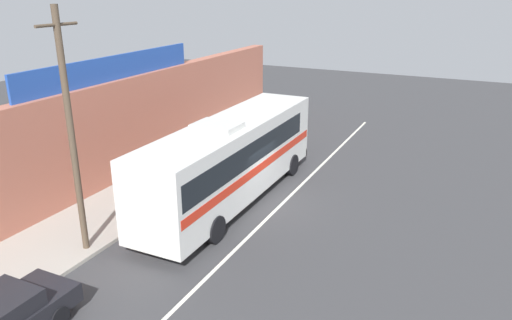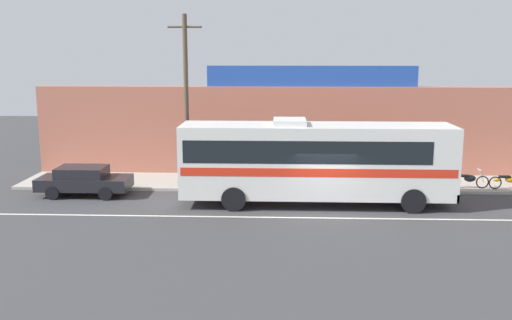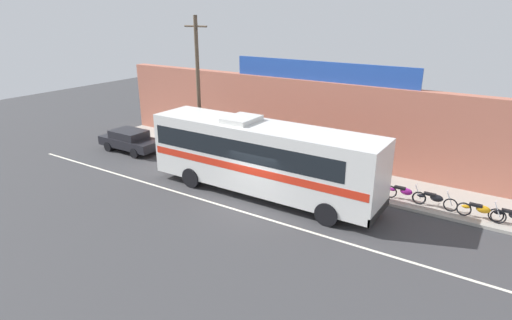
{
  "view_description": "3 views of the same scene",
  "coord_description": "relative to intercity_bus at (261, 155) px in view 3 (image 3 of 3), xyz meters",
  "views": [
    {
      "loc": [
        -17.45,
        -8.1,
        8.9
      ],
      "look_at": [
        1.27,
        0.94,
        1.41
      ],
      "focal_mm": 34.23,
      "sensor_mm": 36.0,
      "label": 1
    },
    {
      "loc": [
        -1.91,
        -23.22,
        6.66
      ],
      "look_at": [
        -2.95,
        1.54,
        1.93
      ],
      "focal_mm": 40.13,
      "sensor_mm": 36.0,
      "label": 2
    },
    {
      "loc": [
        9.86,
        -14.89,
        8.64
      ],
      "look_at": [
        -1.43,
        2.48,
        1.24
      ],
      "focal_mm": 29.6,
      "sensor_mm": 36.0,
      "label": 3
    }
  ],
  "objects": [
    {
      "name": "ground_plane",
      "position": [
        0.4,
        -1.3,
        -2.07
      ],
      "size": [
        70.0,
        70.0,
        0.0
      ],
      "primitive_type": "plane",
      "color": "#3A3A3D"
    },
    {
      "name": "sidewalk_slab",
      "position": [
        0.4,
        3.9,
        -2.0
      ],
      "size": [
        30.0,
        3.6,
        0.14
      ],
      "primitive_type": "cube",
      "color": "#A8A399",
      "rests_on": "ground_plane"
    },
    {
      "name": "storefront_facade",
      "position": [
        0.4,
        6.05,
        0.33
      ],
      "size": [
        30.0,
        0.7,
        4.8
      ],
      "primitive_type": "cube",
      "color": "#B26651",
      "rests_on": "ground_plane"
    },
    {
      "name": "storefront_billboard",
      "position": [
        0.16,
        6.05,
        3.28
      ],
      "size": [
        11.12,
        0.12,
        1.1
      ],
      "primitive_type": "cube",
      "color": "#234CAD",
      "rests_on": "storefront_facade"
    },
    {
      "name": "road_center_stripe",
      "position": [
        0.4,
        -2.1,
        -2.06
      ],
      "size": [
        30.0,
        0.14,
        0.01
      ],
      "primitive_type": "cube",
      "color": "silver",
      "rests_on": "ground_plane"
    },
    {
      "name": "intercity_bus",
      "position": [
        0.0,
        0.0,
        0.0
      ],
      "size": [
        11.75,
        2.68,
        3.78
      ],
      "color": "silver",
      "rests_on": "ground_plane"
    },
    {
      "name": "parked_car",
      "position": [
        -10.63,
        1.13,
        -1.33
      ],
      "size": [
        4.22,
        1.84,
        1.37
      ],
      "color": "black",
      "rests_on": "ground_plane"
    },
    {
      "name": "utility_pole",
      "position": [
        -5.98,
        2.61,
        2.32
      ],
      "size": [
        1.6,
        0.22,
        8.22
      ],
      "color": "brown",
      "rests_on": "sidewalk_slab"
    },
    {
      "name": "motorcycle_orange",
      "position": [
        7.57,
        2.75,
        -1.5
      ],
      "size": [
        1.96,
        0.56,
        0.94
      ],
      "color": "black",
      "rests_on": "sidewalk_slab"
    },
    {
      "name": "motorcycle_blue",
      "position": [
        9.46,
        2.63,
        -1.5
      ],
      "size": [
        1.95,
        0.56,
        0.94
      ],
      "color": "black",
      "rests_on": "sidewalk_slab"
    },
    {
      "name": "motorcycle_black",
      "position": [
        6.23,
        2.75,
        -1.5
      ],
      "size": [
        1.93,
        0.56,
        0.94
      ],
      "color": "black",
      "rests_on": "sidewalk_slab"
    },
    {
      "name": "pedestrian_far_left",
      "position": [
        3.46,
        3.27,
        -1.0
      ],
      "size": [
        0.3,
        0.48,
        1.61
      ],
      "color": "black",
      "rests_on": "sidewalk_slab"
    },
    {
      "name": "pedestrian_near_shop",
      "position": [
        2.06,
        3.29,
        -0.9
      ],
      "size": [
        0.3,
        0.48,
        1.75
      ],
      "color": "brown",
      "rests_on": "sidewalk_slab"
    }
  ]
}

